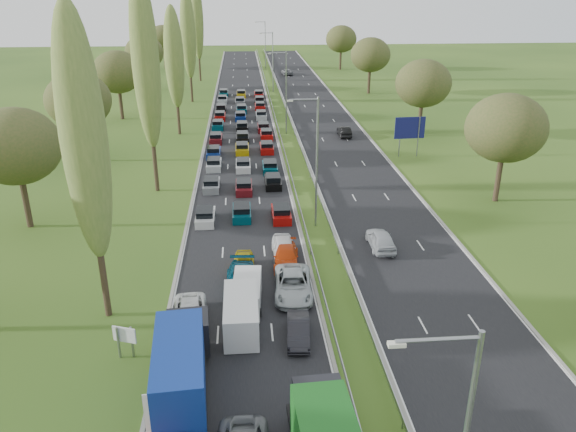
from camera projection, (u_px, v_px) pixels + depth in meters
name	position (u px, v px, depth m)	size (l,w,h in m)	color
ground	(285.00, 130.00, 86.46)	(260.00, 260.00, 0.00)	#2B4A17
near_carriageway	(241.00, 127.00, 88.25)	(10.50, 215.00, 0.04)	black
far_carriageway	(326.00, 126.00, 89.26)	(10.50, 215.00, 0.04)	black
central_reservation	(284.00, 123.00, 88.55)	(2.36, 215.00, 0.32)	gray
lamp_columns	(286.00, 93.00, 82.32)	(0.18, 140.18, 12.00)	gray
poplar_row	(164.00, 58.00, 69.62)	(2.80, 127.80, 22.44)	#2D2116
woodland_left	(71.00, 106.00, 65.54)	(8.00, 166.00, 11.10)	#2D2116
woodland_right	(443.00, 94.00, 72.70)	(8.00, 153.00, 11.10)	#2D2116
traffic_queue_fill	(241.00, 132.00, 83.48)	(9.06, 68.85, 0.80)	silver
near_car_2	(190.00, 313.00, 37.32)	(2.17, 4.70, 1.31)	white
near_car_7	(241.00, 281.00, 41.04)	(2.23, 5.49, 1.59)	#053C51
near_car_8	(244.00, 264.00, 43.71)	(1.62, 4.03, 1.37)	#AE9C0B
near_car_9	(298.00, 330.00, 35.41)	(1.40, 4.02, 1.32)	black
near_car_10	(293.00, 285.00, 40.50)	(2.65, 5.75, 1.60)	#ABB2B4
near_car_11	(286.00, 257.00, 44.87)	(1.95, 4.79, 1.39)	#B9350B
near_car_12	(284.00, 248.00, 46.08)	(1.87, 4.64, 1.58)	silver
far_car_0	(381.00, 239.00, 47.66)	(1.90, 4.72, 1.61)	#AAAEB4
far_car_1	(344.00, 132.00, 82.63)	(1.57, 4.51, 1.49)	black
far_car_2	(287.00, 72.00, 138.65)	(2.30, 5.00, 1.39)	slate
blue_lorry	(182.00, 364.00, 30.12)	(2.55, 9.18, 3.87)	black
white_van_front	(241.00, 312.00, 36.49)	(2.18, 5.56, 2.24)	silver
white_van_rear	(247.00, 292.00, 39.19)	(1.90, 4.84, 1.95)	silver
info_sign	(125.00, 338.00, 33.47)	(1.44, 0.61, 2.10)	gray
direction_sign	(410.00, 130.00, 72.06)	(4.00, 0.34, 5.20)	gray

